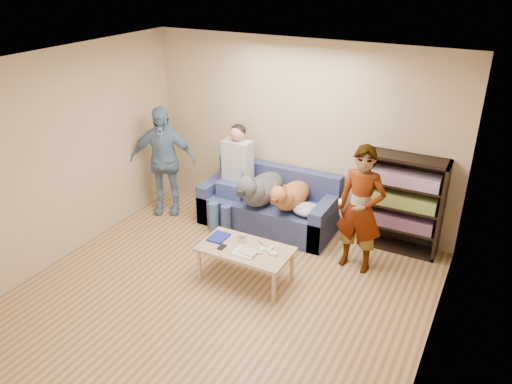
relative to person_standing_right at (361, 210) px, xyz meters
The scene contains 26 objects.
ground 2.17m from the person_standing_right, 126.22° to the right, with size 5.00×5.00×0.00m, color brown.
ceiling 2.70m from the person_standing_right, 126.22° to the right, with size 5.00×5.00×0.00m, color white.
wall_back 1.56m from the person_standing_right, 143.67° to the left, with size 4.50×4.50×0.00m, color tan.
wall_left 3.84m from the person_standing_right, 154.72° to the right, with size 5.00×5.00×0.00m, color tan.
wall_right 2.00m from the person_standing_right, 56.88° to the right, with size 5.00×5.00×0.00m, color tan.
blanket 0.87m from the person_standing_right, 161.89° to the left, with size 0.41×0.34×0.14m, color #A4A4A9.
person_standing_right is the anchor object (origin of this frame).
person_standing_left 3.03m from the person_standing_right, behind, with size 0.96×0.40×1.65m, color #698AA9.
held_controller 0.32m from the person_standing_right, 135.00° to the right, with size 0.04×0.11×0.03m, color silver.
notebook_blue 1.75m from the person_standing_right, 151.59° to the right, with size 0.20×0.26×0.03m, color navy.
papers 1.47m from the person_standing_right, 137.55° to the right, with size 0.26×0.20×0.01m, color white.
magazine 1.44m from the person_standing_right, 137.32° to the right, with size 0.22×0.17×0.01m, color #B5AF91.
camera_silver 1.47m from the person_standing_right, 148.72° to the right, with size 0.11×0.06×0.05m, color silver.
controller_a 1.18m from the person_standing_right, 137.15° to the right, with size 0.04×0.13×0.03m, color silver.
controller_b 1.18m from the person_standing_right, 131.38° to the right, with size 0.09×0.06×0.03m, color white.
headphone_cup_a 1.32m from the person_standing_right, 135.63° to the right, with size 0.07×0.07×0.02m, color silver.
headphone_cup_b 1.26m from the person_standing_right, 138.34° to the right, with size 0.07×0.07×0.02m, color white.
pen_orange 1.56m from the person_standing_right, 137.66° to the right, with size 0.01×0.01×0.14m, color orange.
pen_black 1.25m from the person_standing_right, 145.20° to the right, with size 0.01×0.01×0.14m, color black.
wallet 1.71m from the person_standing_right, 143.99° to the right, with size 0.07×0.12×0.01m, color black.
sofa 1.60m from the person_standing_right, 161.88° to the left, with size 1.90×0.85×0.82m.
person_seated 1.97m from the person_standing_right, 169.94° to the left, with size 0.40×0.73×1.47m.
dog_gray 1.51m from the person_standing_right, behind, with size 0.44×1.26×0.64m.
dog_tan 1.12m from the person_standing_right, 163.56° to the left, with size 0.37×1.14×0.53m.
coffee_table 1.46m from the person_standing_right, 141.95° to the right, with size 1.10×0.60×0.42m.
bookshelf 0.80m from the person_standing_right, 62.96° to the left, with size 1.00×0.34×1.30m.
Camera 1 is at (2.55, -3.64, 3.54)m, focal length 35.00 mm.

